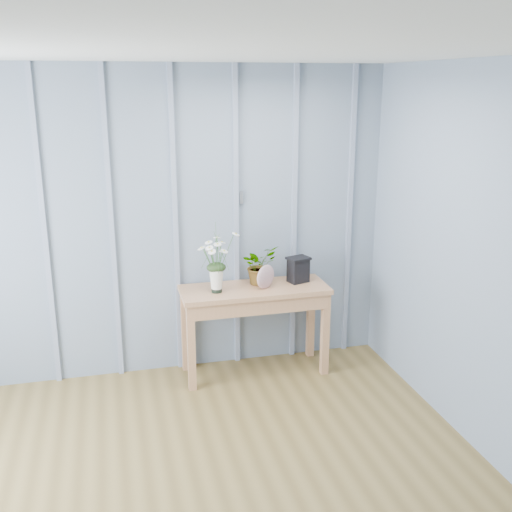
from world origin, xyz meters
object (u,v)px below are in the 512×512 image
object	(u,v)px
carved_box	(298,269)
sideboard	(254,301)
felt_disc_vessel	(266,277)
daisy_vase	(216,252)

from	to	relation	value
carved_box	sideboard	bearing A→B (deg)	-173.14
felt_disc_vessel	carved_box	xyz separation A→B (m)	(0.31, 0.09, 0.01)
daisy_vase	carved_box	distance (m)	0.74
daisy_vase	sideboard	bearing A→B (deg)	6.15
sideboard	felt_disc_vessel	size ratio (longest dim) A/B	6.06
felt_disc_vessel	carved_box	world-z (taller)	carved_box
daisy_vase	carved_box	bearing A→B (deg)	6.54
sideboard	daisy_vase	size ratio (longest dim) A/B	2.25
sideboard	daisy_vase	bearing A→B (deg)	-173.85
daisy_vase	felt_disc_vessel	size ratio (longest dim) A/B	2.69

